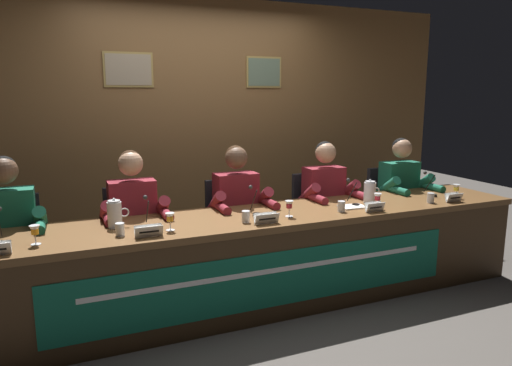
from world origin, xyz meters
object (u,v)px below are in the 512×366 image
object	(u,v)px
water_pitcher_left_side	(115,214)
juice_glass_far_right	(456,189)
nameplate_right	(375,207)
nameplate_left	(149,231)
nameplate_far_right	(454,197)
juice_glass_center	(289,206)
chair_center	(232,232)
chair_left	(132,244)
chair_right	(316,222)
panelist_far_right	(404,191)
panelist_far_left	(9,230)
juice_glass_left	(170,218)
chair_far_left	(14,258)
water_cup_center	(246,217)
microphone_right	(353,196)
water_pitcher_right_side	(370,192)
microphone_center	(255,205)
water_cup_far_right	(431,198)
panelist_center	(239,207)
microphone_far_left	(0,232)
water_cup_left	(120,230)
nameplate_center	(266,218)
conference_table	(262,246)
juice_glass_right	(378,198)
panelist_right	(328,198)
juice_glass_far_left	(35,231)
chair_far_right	(389,213)
water_cup_right	(341,207)
microphone_far_right	(431,188)
microphone_left	(148,217)
document_stack_right	(352,207)

from	to	relation	value
water_pitcher_left_side	juice_glass_far_right	bearing A→B (deg)	-4.26
nameplate_right	nameplate_left	bearing A→B (deg)	179.16
nameplate_far_right	juice_glass_center	bearing A→B (deg)	175.83
chair_center	chair_left	bearing A→B (deg)	180.00
chair_right	panelist_far_right	world-z (taller)	panelist_far_right
panelist_far_left	juice_glass_left	xyz separation A→B (m)	(1.03, -0.53, 0.10)
chair_far_left	water_cup_center	world-z (taller)	chair_far_left
microphone_right	water_pitcher_right_side	xyz separation A→B (m)	(0.17, 0.00, 0.02)
chair_far_left	juice_glass_left	xyz separation A→B (m)	(1.03, -0.73, 0.38)
juice_glass_left	chair_center	world-z (taller)	chair_center
microphone_center	water_pitcher_left_side	xyz separation A→B (m)	(-1.04, 0.06, 0.02)
chair_far_left	water_cup_far_right	size ratio (longest dim) A/B	10.51
chair_right	juice_glass_far_right	bearing A→B (deg)	-34.93
panelist_far_left	chair_right	bearing A→B (deg)	4.37
juice_glass_far_right	water_cup_far_right	size ratio (longest dim) A/B	1.46
panelist_center	water_pitcher_right_side	xyz separation A→B (m)	(1.05, -0.38, 0.11)
microphone_far_left	nameplate_right	bearing A→B (deg)	-5.62
water_cup_left	nameplate_center	size ratio (longest dim) A/B	0.46
conference_table	water_pitcher_left_side	xyz separation A→B (m)	(-1.04, 0.19, 0.31)
nameplate_center	juice_glass_right	size ratio (longest dim) A/B	1.48
microphone_center	panelist_right	xyz separation A→B (m)	(0.88, 0.35, -0.09)
nameplate_right	juice_glass_far_left	bearing A→B (deg)	176.74
panelist_center	water_cup_center	distance (m)	0.56
conference_table	microphone_far_left	distance (m)	1.77
panelist_right	panelist_far_right	world-z (taller)	same
microphone_far_left	panelist_far_right	size ratio (longest dim) A/B	0.18
chair_far_right	panelist_center	bearing A→B (deg)	-173.47
juice_glass_center	microphone_center	size ratio (longest dim) A/B	0.57
panelist_right	nameplate_right	xyz separation A→B (m)	(0.03, -0.65, 0.06)
nameplate_right	chair_left	bearing A→B (deg)	154.47
juice_glass_left	water_cup_center	world-z (taller)	juice_glass_left
water_cup_right	water_cup_center	bearing A→B (deg)	179.87
nameplate_far_right	microphone_far_right	world-z (taller)	microphone_far_right
juice_glass_center	water_pitcher_left_side	size ratio (longest dim) A/B	0.59
juice_glass_left	nameplate_center	distance (m)	0.68
juice_glass_far_left	chair_right	world-z (taller)	chair_right
conference_table	panelist_center	size ratio (longest dim) A/B	3.80
panelist_far_left	water_pitcher_left_side	size ratio (longest dim) A/B	5.81
microphone_center	juice_glass_far_right	xyz separation A→B (m)	(1.89, -0.16, 0.01)
chair_center	microphone_center	bearing A→B (deg)	-90.66
microphone_left	panelist_center	distance (m)	0.93
juice_glass_left	nameplate_far_right	distance (m)	2.45
microphone_center	nameplate_right	distance (m)	0.95
water_cup_far_right	conference_table	bearing A→B (deg)	176.70
juice_glass_far_right	water_cup_far_right	bearing A→B (deg)	-170.50
water_cup_center	document_stack_right	xyz separation A→B (m)	(0.98, 0.08, -0.03)
juice_glass_center	water_pitcher_right_side	bearing A→B (deg)	9.03
panelist_far_left	juice_glass_right	distance (m)	2.79
chair_right	juice_glass_far_right	world-z (taller)	chair_right
juice_glass_far_left	water_cup_right	bearing A→B (deg)	-0.73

